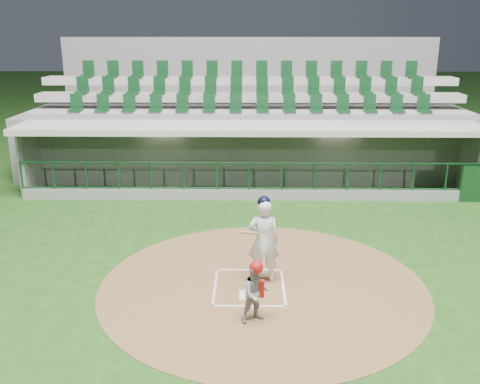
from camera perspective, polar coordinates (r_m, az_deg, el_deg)
The scene contains 8 objects.
ground at distance 12.19m, azimuth 0.98°, elevation -9.49°, with size 120.00×120.00×0.00m, color #1B4413.
dirt_circle at distance 12.01m, azimuth 2.44°, elevation -9.90°, with size 7.20×7.20×0.01m, color brown.
home_plate at distance 11.56m, azimuth 0.99°, elevation -10.95°, with size 0.43×0.43×0.02m, color silver.
batter_box_chalk at distance 11.91m, azimuth 0.99°, elevation -10.06°, with size 1.55×1.80×0.01m.
dugout_structure at distance 19.25m, azimuth 1.10°, elevation 3.62°, with size 16.40×3.70×3.00m.
seating_deck at distance 22.17m, azimuth 0.96°, elevation 6.65°, with size 17.00×6.72×5.15m.
batter at distance 11.81m, azimuth 2.51°, elevation -5.08°, with size 0.89×0.87×1.99m.
catcher at distance 10.40m, azimuth 1.73°, elevation -10.58°, with size 0.71×0.64×1.25m.
Camera 1 is at (-0.04, -10.90, 5.47)m, focal length 40.00 mm.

